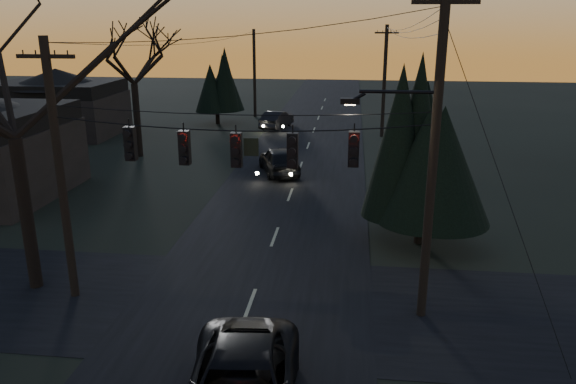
# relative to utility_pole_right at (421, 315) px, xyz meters

# --- Properties ---
(main_road) EXTENTS (8.00, 120.00, 0.02)m
(main_road) POSITION_rel_utility_pole_right_xyz_m (-5.50, 10.00, 0.01)
(main_road) COLOR black
(main_road) RESTS_ON ground
(cross_road) EXTENTS (60.00, 7.00, 0.02)m
(cross_road) POSITION_rel_utility_pole_right_xyz_m (-5.50, 0.00, 0.01)
(cross_road) COLOR black
(cross_road) RESTS_ON ground
(utility_pole_right) EXTENTS (5.00, 0.30, 10.00)m
(utility_pole_right) POSITION_rel_utility_pole_right_xyz_m (0.00, 0.00, 0.00)
(utility_pole_right) COLOR black
(utility_pole_right) RESTS_ON ground
(utility_pole_left) EXTENTS (1.80, 0.30, 8.50)m
(utility_pole_left) POSITION_rel_utility_pole_right_xyz_m (-11.50, 0.00, 0.00)
(utility_pole_left) COLOR black
(utility_pole_left) RESTS_ON ground
(utility_pole_far_r) EXTENTS (1.80, 0.30, 8.50)m
(utility_pole_far_r) POSITION_rel_utility_pole_right_xyz_m (0.00, 28.00, 0.00)
(utility_pole_far_r) COLOR black
(utility_pole_far_r) RESTS_ON ground
(utility_pole_far_l) EXTENTS (0.30, 0.30, 8.00)m
(utility_pole_far_l) POSITION_rel_utility_pole_right_xyz_m (-11.50, 36.00, 0.00)
(utility_pole_far_l) COLOR black
(utility_pole_far_l) RESTS_ON ground
(span_signal_assembly) EXTENTS (11.50, 0.44, 1.56)m
(span_signal_assembly) POSITION_rel_utility_pole_right_xyz_m (-5.74, 0.00, 5.27)
(span_signal_assembly) COLOR black
(span_signal_assembly) RESTS_ON ground
(bare_tree_left) EXTENTS (9.72, 9.72, 10.58)m
(bare_tree_left) POSITION_rel_utility_pole_right_xyz_m (-13.17, 0.49, 7.40)
(bare_tree_left) COLOR black
(bare_tree_left) RESTS_ON ground
(evergreen_right) EXTENTS (4.16, 4.16, 7.44)m
(evergreen_right) POSITION_rel_utility_pole_right_xyz_m (0.54, 6.07, 4.32)
(evergreen_right) COLOR black
(evergreen_right) RESTS_ON ground
(bare_tree_dist) EXTENTS (6.79, 6.79, 9.71)m
(bare_tree_dist) POSITION_rel_utility_pole_right_xyz_m (-16.60, 19.52, 6.78)
(bare_tree_dist) COLOR black
(bare_tree_dist) RESTS_ON ground
(evergreen_dist) EXTENTS (3.71, 3.71, 5.97)m
(evergreen_dist) POSITION_rel_utility_pole_right_xyz_m (-14.17, 32.01, 3.58)
(evergreen_dist) COLOR black
(evergreen_dist) RESTS_ON ground
(house_left_far) EXTENTS (9.00, 7.00, 5.20)m
(house_left_far) POSITION_rel_utility_pole_right_xyz_m (-25.50, 26.00, 2.60)
(house_left_far) COLOR black
(house_left_far) RESTS_ON ground
(sedan_oncoming_a) EXTENTS (3.31, 5.06, 1.60)m
(sedan_oncoming_a) POSITION_rel_utility_pole_right_xyz_m (-6.63, 16.19, 0.80)
(sedan_oncoming_a) COLOR black
(sedan_oncoming_a) RESTS_ON ground
(sedan_oncoming_b) EXTENTS (2.54, 4.62, 1.44)m
(sedan_oncoming_b) POSITION_rel_utility_pole_right_xyz_m (-8.70, 30.54, 0.72)
(sedan_oncoming_b) COLOR black
(sedan_oncoming_b) RESTS_ON ground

